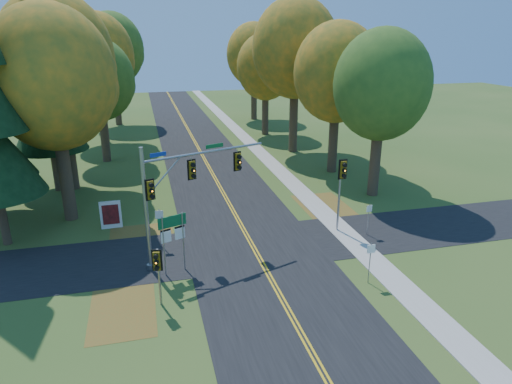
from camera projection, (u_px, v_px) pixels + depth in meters
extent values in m
plane|color=#31501C|center=(261.00, 261.00, 25.85)|extent=(160.00, 160.00, 0.00)
cube|color=black|center=(261.00, 261.00, 25.85)|extent=(8.00, 160.00, 0.02)
cube|color=black|center=(253.00, 246.00, 27.68)|extent=(60.00, 6.00, 0.02)
cube|color=gold|center=(259.00, 261.00, 25.82)|extent=(0.10, 160.00, 0.01)
cube|color=gold|center=(263.00, 261.00, 25.87)|extent=(0.10, 160.00, 0.01)
cube|color=#9E998E|center=(361.00, 249.00, 27.28)|extent=(1.60, 160.00, 0.06)
cube|color=brown|center=(142.00, 243.00, 28.01)|extent=(4.00, 6.00, 0.00)
cube|color=brown|center=(331.00, 212.00, 32.91)|extent=(3.50, 8.00, 0.00)
cube|color=brown|center=(123.00, 309.00, 21.37)|extent=(3.00, 5.00, 0.00)
cylinder|color=#38281C|center=(65.00, 172.00, 30.65)|extent=(0.86, 0.86, 6.75)
ellipsoid|color=orange|center=(51.00, 78.00, 28.60)|extent=(8.00, 8.00, 9.20)
sphere|color=orange|center=(82.00, 88.00, 30.33)|extent=(4.80, 4.80, 4.80)
sphere|color=orange|center=(22.00, 66.00, 27.28)|extent=(4.40, 4.40, 4.40)
cylinder|color=#38281C|center=(375.00, 158.00, 35.46)|extent=(0.83, 0.83, 6.08)
ellipsoid|color=#496F22|center=(382.00, 85.00, 33.62)|extent=(7.20, 7.20, 8.28)
sphere|color=#496F22|center=(391.00, 92.00, 35.18)|extent=(4.32, 4.32, 4.32)
sphere|color=#496F22|center=(372.00, 76.00, 32.43)|extent=(3.96, 3.96, 3.96)
cylinder|color=#38281C|center=(68.00, 145.00, 36.71)|extent=(0.89, 0.89, 7.42)
ellipsoid|color=orange|center=(56.00, 58.00, 34.48)|extent=(8.60, 8.60, 9.89)
sphere|color=orange|center=(83.00, 68.00, 36.34)|extent=(5.16, 5.16, 5.16)
sphere|color=orange|center=(31.00, 46.00, 33.06)|extent=(4.73, 4.73, 4.73)
cylinder|color=#38281C|center=(333.00, 138.00, 41.50)|extent=(0.84, 0.84, 6.30)
ellipsoid|color=orange|center=(337.00, 72.00, 39.58)|extent=(7.60, 7.60, 8.74)
sphere|color=orange|center=(347.00, 80.00, 41.22)|extent=(4.56, 4.56, 4.56)
sphere|color=orange|center=(327.00, 64.00, 38.32)|extent=(4.18, 4.18, 4.18)
cylinder|color=#38281C|center=(104.00, 133.00, 45.01)|extent=(0.81, 0.81, 5.62)
ellipsoid|color=#496F22|center=(98.00, 80.00, 43.29)|extent=(6.80, 6.80, 7.82)
sphere|color=#496F22|center=(114.00, 85.00, 44.76)|extent=(4.08, 4.08, 4.08)
sphere|color=#496F22|center=(83.00, 73.00, 42.17)|extent=(3.74, 3.74, 3.74)
cylinder|color=#38281C|center=(294.00, 116.00, 48.43)|extent=(0.90, 0.90, 7.65)
ellipsoid|color=orange|center=(295.00, 48.00, 46.14)|extent=(8.80, 8.80, 10.12)
sphere|color=orange|center=(307.00, 56.00, 48.05)|extent=(5.28, 5.28, 5.28)
sphere|color=orange|center=(284.00, 39.00, 44.69)|extent=(4.84, 4.84, 4.84)
cylinder|color=#38281C|center=(103.00, 113.00, 52.61)|extent=(0.87, 0.87, 6.98)
ellipsoid|color=orange|center=(96.00, 55.00, 50.50)|extent=(8.20, 8.20, 9.43)
sphere|color=orange|center=(113.00, 62.00, 52.27)|extent=(4.92, 4.92, 4.92)
sphere|color=orange|center=(81.00, 48.00, 49.14)|extent=(4.51, 4.51, 4.51)
cylinder|color=#38281C|center=(265.00, 111.00, 57.01)|extent=(0.82, 0.82, 5.85)
ellipsoid|color=orange|center=(266.00, 67.00, 55.22)|extent=(7.00, 7.00, 8.05)
sphere|color=orange|center=(274.00, 72.00, 56.74)|extent=(4.20, 4.20, 4.20)
sphere|color=orange|center=(257.00, 61.00, 54.07)|extent=(3.85, 3.85, 3.85)
cylinder|color=#38281C|center=(117.00, 99.00, 62.82)|extent=(0.88, 0.88, 7.20)
ellipsoid|color=#496F22|center=(112.00, 49.00, 60.65)|extent=(8.40, 8.40, 9.66)
sphere|color=#496F22|center=(125.00, 55.00, 62.47)|extent=(5.04, 5.04, 5.04)
sphere|color=#496F22|center=(99.00, 43.00, 59.26)|extent=(4.62, 4.62, 4.62)
cylinder|color=#38281C|center=(254.00, 97.00, 66.96)|extent=(0.85, 0.85, 6.53)
ellipsoid|color=orange|center=(254.00, 54.00, 64.97)|extent=(7.80, 7.80, 8.97)
sphere|color=orange|center=(262.00, 60.00, 66.66)|extent=(4.68, 4.68, 4.68)
sphere|color=orange|center=(246.00, 49.00, 63.68)|extent=(4.29, 4.29, 4.29)
cylinder|color=#38281C|center=(3.00, 219.00, 27.45)|extent=(0.50, 0.50, 3.24)
cylinder|color=#38281C|center=(56.00, 170.00, 36.91)|extent=(0.50, 0.50, 3.42)
cone|color=black|center=(47.00, 116.00, 35.44)|extent=(5.60, 5.60, 5.45)
cone|color=black|center=(39.00, 64.00, 34.15)|extent=(4.57, 4.57, 5.45)
cone|color=black|center=(31.00, 8.00, 32.85)|extent=(3.55, 3.55, 5.45)
cylinder|color=gray|center=(146.00, 211.00, 23.87)|extent=(0.22, 0.22, 6.85)
cylinder|color=gray|center=(151.00, 267.00, 24.95)|extent=(0.43, 0.43, 0.29)
cylinder|color=gray|center=(206.00, 152.00, 24.96)|extent=(6.93, 2.69, 0.14)
cylinder|color=gray|center=(163.00, 177.00, 23.89)|extent=(2.10, 0.86, 2.02)
cylinder|color=gray|center=(191.00, 158.00, 24.52)|extent=(0.04, 0.04, 0.35)
cube|color=#72590C|center=(192.00, 170.00, 24.74)|extent=(0.41, 0.39, 0.98)
cube|color=black|center=(192.00, 170.00, 24.74)|extent=(0.49, 0.21, 1.16)
sphere|color=orange|center=(194.00, 171.00, 24.56)|extent=(0.18, 0.18, 0.18)
cylinder|color=black|center=(193.00, 165.00, 24.46)|extent=(0.27, 0.23, 0.23)
cylinder|color=black|center=(194.00, 171.00, 24.56)|extent=(0.27, 0.23, 0.23)
cylinder|color=black|center=(194.00, 176.00, 24.67)|extent=(0.27, 0.23, 0.23)
cylinder|color=gray|center=(237.00, 150.00, 26.09)|extent=(0.04, 0.04, 0.35)
cube|color=#72590C|center=(237.00, 161.00, 26.31)|extent=(0.41, 0.39, 0.98)
cube|color=black|center=(237.00, 161.00, 26.31)|extent=(0.49, 0.21, 1.16)
sphere|color=orange|center=(239.00, 162.00, 26.14)|extent=(0.18, 0.18, 0.18)
cylinder|color=black|center=(239.00, 157.00, 26.03)|extent=(0.27, 0.23, 0.23)
cylinder|color=black|center=(239.00, 162.00, 26.14)|extent=(0.27, 0.23, 0.23)
cylinder|color=black|center=(239.00, 167.00, 26.24)|extent=(0.27, 0.23, 0.23)
cube|color=#72590C|center=(150.00, 190.00, 23.49)|extent=(0.41, 0.39, 0.98)
cube|color=black|center=(150.00, 190.00, 23.49)|extent=(0.49, 0.21, 1.16)
sphere|color=orange|center=(152.00, 191.00, 23.32)|extent=(0.18, 0.18, 0.18)
cylinder|color=black|center=(151.00, 185.00, 23.21)|extent=(0.27, 0.23, 0.23)
cylinder|color=black|center=(152.00, 191.00, 23.32)|extent=(0.27, 0.23, 0.23)
cylinder|color=black|center=(152.00, 197.00, 23.42)|extent=(0.27, 0.23, 0.23)
cube|color=navy|center=(158.00, 155.00, 23.37)|extent=(0.84, 0.34, 0.22)
cube|color=#0C5926|center=(215.00, 146.00, 25.16)|extent=(1.02, 0.41, 0.22)
cylinder|color=#9C9EA5|center=(339.00, 196.00, 29.04)|extent=(0.13, 0.13, 4.80)
cube|color=#72590C|center=(343.00, 169.00, 28.21)|extent=(0.38, 0.34, 1.09)
cube|color=black|center=(343.00, 169.00, 28.21)|extent=(0.57, 0.05, 1.29)
sphere|color=orange|center=(344.00, 170.00, 27.98)|extent=(0.20, 0.20, 0.20)
cylinder|color=black|center=(345.00, 165.00, 27.87)|extent=(0.27, 0.18, 0.26)
cylinder|color=black|center=(344.00, 170.00, 27.98)|extent=(0.27, 0.18, 0.26)
cylinder|color=black|center=(344.00, 176.00, 28.10)|extent=(0.27, 0.18, 0.26)
cylinder|color=gray|center=(159.00, 277.00, 21.27)|extent=(0.11, 0.11, 2.93)
cube|color=#72590C|center=(157.00, 260.00, 20.75)|extent=(0.36, 0.33, 0.91)
cube|color=black|center=(157.00, 260.00, 20.75)|extent=(0.47, 0.12, 1.08)
sphere|color=orange|center=(156.00, 262.00, 20.55)|extent=(0.16, 0.16, 0.16)
cylinder|color=black|center=(156.00, 257.00, 20.45)|extent=(0.24, 0.19, 0.22)
cylinder|color=black|center=(156.00, 262.00, 20.55)|extent=(0.24, 0.19, 0.22)
cylinder|color=black|center=(157.00, 268.00, 20.64)|extent=(0.24, 0.19, 0.22)
cylinder|color=gray|center=(164.00, 247.00, 23.80)|extent=(0.07, 0.07, 3.37)
cylinder|color=gray|center=(183.00, 241.00, 24.41)|extent=(0.07, 0.07, 3.37)
cube|color=#0C572B|center=(172.00, 221.00, 23.70)|extent=(1.49, 0.60, 0.62)
cube|color=silver|center=(172.00, 221.00, 23.70)|extent=(1.26, 0.48, 0.09)
cube|color=silver|center=(166.00, 237.00, 23.75)|extent=(0.54, 0.24, 0.62)
cube|color=black|center=(166.00, 230.00, 23.62)|extent=(0.53, 0.20, 0.11)
cube|color=silver|center=(180.00, 233.00, 24.17)|extent=(0.54, 0.24, 0.62)
cube|color=black|center=(179.00, 227.00, 24.05)|extent=(0.53, 0.20, 0.11)
cube|color=silver|center=(111.00, 215.00, 29.95)|extent=(1.35, 0.22, 1.87)
cube|color=maroon|center=(111.00, 215.00, 29.84)|extent=(1.04, 0.05, 1.35)
cube|color=silver|center=(104.00, 226.00, 30.08)|extent=(0.09, 0.09, 0.31)
cube|color=silver|center=(120.00, 225.00, 30.35)|extent=(0.09, 0.09, 0.31)
cylinder|color=gray|center=(368.00, 220.00, 28.87)|extent=(0.05, 0.05, 2.10)
cube|color=silver|center=(369.00, 209.00, 28.60)|extent=(0.40, 0.10, 0.43)
cylinder|color=gray|center=(370.00, 263.00, 23.27)|extent=(0.05, 0.05, 2.26)
cube|color=white|center=(371.00, 249.00, 22.98)|extent=(0.43, 0.04, 0.46)
cylinder|color=gray|center=(160.00, 228.00, 27.21)|extent=(0.06, 0.06, 2.43)
cube|color=silver|center=(159.00, 215.00, 26.90)|extent=(0.46, 0.06, 0.50)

